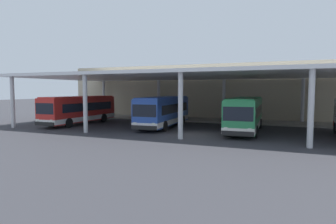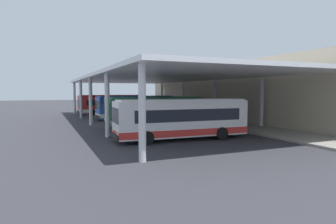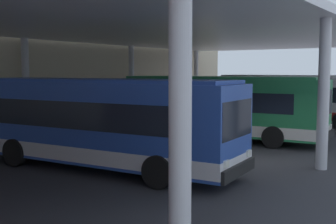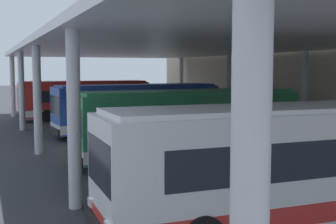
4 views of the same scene
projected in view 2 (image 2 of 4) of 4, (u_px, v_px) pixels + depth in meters
The scene contains 10 objects.
ground_plane at pixel (113, 124), 33.52m from camera, with size 200.00×200.00×0.00m, color #333338.
platform_kerb at pixel (202, 119), 38.12m from camera, with size 42.00×4.50×0.18m, color gray.
station_building_facade at pixel (223, 92), 39.13m from camera, with size 48.00×1.60×7.38m, color #C1B293.
canopy_shelter at pixel (158, 79), 35.30m from camera, with size 40.00×17.00×5.55m.
bus_nearest_bay at pixel (111, 104), 47.68m from camera, with size 2.76×10.54×3.17m.
bus_second_bay at pixel (136, 107), 38.96m from camera, with size 3.25×10.68×3.17m.
bus_middle_bay at pixel (155, 111), 31.09m from camera, with size 3.03×10.63×3.17m.
bus_far_bay at pixel (182, 119), 22.61m from camera, with size 2.95×10.60×3.17m.
bench_waiting at pixel (168, 110), 48.55m from camera, with size 1.80×0.45×0.92m.
trash_bin at pixel (177, 111), 45.37m from camera, with size 0.52×0.52×0.98m.
Camera 2 is at (33.15, -7.26, 3.78)m, focal length 31.09 mm.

